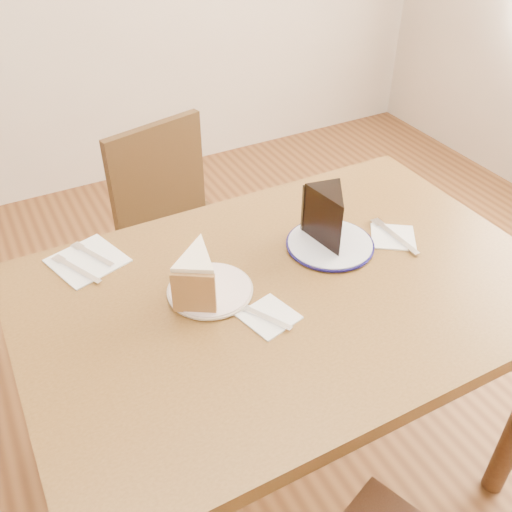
# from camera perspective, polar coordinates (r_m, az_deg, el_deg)

# --- Properties ---
(ground) EXTENTS (4.00, 4.00, 0.00)m
(ground) POSITION_cam_1_polar(r_m,az_deg,el_deg) (1.88, 2.48, -20.65)
(ground) COLOR #482813
(ground) RESTS_ON ground
(table) EXTENTS (1.20, 0.80, 0.75)m
(table) POSITION_cam_1_polar(r_m,az_deg,el_deg) (1.37, 3.21, -6.14)
(table) COLOR #4B3114
(table) RESTS_ON ground
(chair_far) EXTENTS (0.50, 0.50, 0.84)m
(chair_far) POSITION_cam_1_polar(r_m,az_deg,el_deg) (1.94, -7.09, 1.63)
(chair_far) COLOR black
(chair_far) RESTS_ON ground
(plate_cream) EXTENTS (0.18, 0.18, 0.01)m
(plate_cream) POSITION_cam_1_polar(r_m,az_deg,el_deg) (1.28, -4.61, -3.43)
(plate_cream) COLOR silver
(plate_cream) RESTS_ON table
(plate_navy) EXTENTS (0.21, 0.21, 0.01)m
(plate_navy) POSITION_cam_1_polar(r_m,az_deg,el_deg) (1.43, 7.40, 1.16)
(plate_navy) COLOR white
(plate_navy) RESTS_ON table
(carrot_cake) EXTENTS (0.14, 0.15, 0.10)m
(carrot_cake) POSITION_cam_1_polar(r_m,az_deg,el_deg) (1.25, -5.78, -1.69)
(carrot_cake) COLOR beige
(carrot_cake) RESTS_ON plate_cream
(chocolate_cake) EXTENTS (0.11, 0.14, 0.13)m
(chocolate_cake) POSITION_cam_1_polar(r_m,az_deg,el_deg) (1.39, 7.46, 3.53)
(chocolate_cake) COLOR black
(chocolate_cake) RESTS_ON plate_navy
(napkin_cream) EXTENTS (0.13, 0.13, 0.00)m
(napkin_cream) POSITION_cam_1_polar(r_m,az_deg,el_deg) (1.22, 1.32, -6.07)
(napkin_cream) COLOR white
(napkin_cream) RESTS_ON table
(napkin_navy) EXTENTS (0.15, 0.15, 0.00)m
(napkin_navy) POSITION_cam_1_polar(r_m,az_deg,el_deg) (1.49, 13.54, 1.87)
(napkin_navy) COLOR white
(napkin_navy) RESTS_ON table
(napkin_spare) EXTENTS (0.19, 0.19, 0.00)m
(napkin_spare) POSITION_cam_1_polar(r_m,az_deg,el_deg) (1.43, -16.51, -0.45)
(napkin_spare) COLOR white
(napkin_spare) RESTS_ON table
(fork_cream) EXTENTS (0.08, 0.13, 0.00)m
(fork_cream) POSITION_cam_1_polar(r_m,az_deg,el_deg) (1.22, 0.73, -6.06)
(fork_cream) COLOR silver
(fork_cream) RESTS_ON napkin_cream
(knife_navy) EXTENTS (0.02, 0.17, 0.00)m
(knife_navy) POSITION_cam_1_polar(r_m,az_deg,el_deg) (1.49, 13.75, 1.92)
(knife_navy) COLOR silver
(knife_navy) RESTS_ON napkin_navy
(fork_spare) EXTENTS (0.07, 0.13, 0.00)m
(fork_spare) POSITION_cam_1_polar(r_m,az_deg,el_deg) (1.44, -15.98, 0.12)
(fork_spare) COLOR silver
(fork_spare) RESTS_ON napkin_spare
(knife_spare) EXTENTS (0.08, 0.15, 0.00)m
(knife_spare) POSITION_cam_1_polar(r_m,az_deg,el_deg) (1.40, -17.46, -1.30)
(knife_spare) COLOR white
(knife_spare) RESTS_ON napkin_spare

